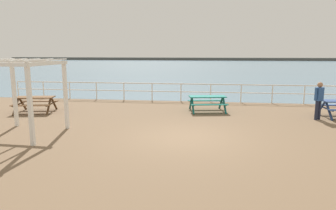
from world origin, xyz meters
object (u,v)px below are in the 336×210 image
(visitor, at_px, (319,98))
(picnic_table_far_left, at_px, (207,100))
(picnic_table_near_right, at_px, (35,101))
(lattice_pergola, at_px, (20,79))

(visitor, bearing_deg, picnic_table_far_left, -140.69)
(picnic_table_near_right, xyz_separation_m, visitor, (13.23, 0.12, 0.36))
(picnic_table_far_left, height_order, visitor, visitor)
(picnic_table_near_right, distance_m, picnic_table_far_left, 8.51)
(picnic_table_far_left, bearing_deg, picnic_table_near_right, 178.46)
(picnic_table_near_right, height_order, lattice_pergola, lattice_pergola)
(picnic_table_far_left, relative_size, visitor, 1.23)
(visitor, relative_size, lattice_pergola, 0.61)
(lattice_pergola, bearing_deg, visitor, 21.76)
(picnic_table_far_left, xyz_separation_m, visitor, (4.83, -1.24, 0.36))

